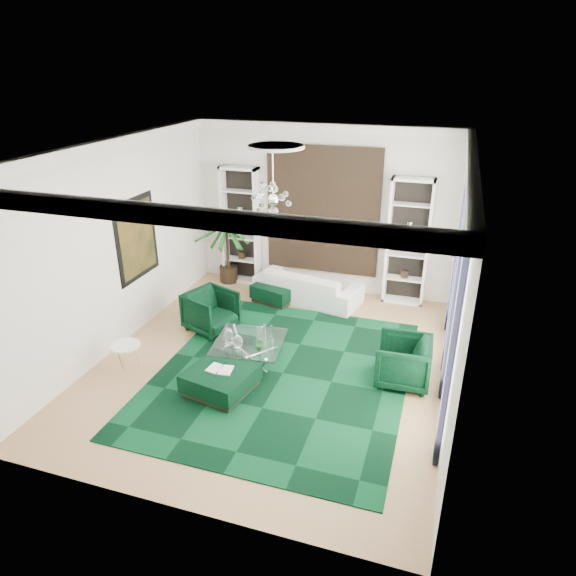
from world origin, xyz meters
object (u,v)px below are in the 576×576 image
(armchair_left, at_px, (211,311))
(side_table, at_px, (127,358))
(ottoman_front, at_px, (221,380))
(ottoman_side, at_px, (277,291))
(coffee_table, at_px, (249,351))
(palm, at_px, (227,235))
(sofa, at_px, (308,286))
(armchair_right, at_px, (403,361))

(armchair_left, xyz_separation_m, side_table, (-0.74, -1.83, -0.16))
(armchair_left, distance_m, ottoman_front, 2.17)
(ottoman_side, distance_m, side_table, 3.89)
(armchair_left, height_order, ottoman_front, armchair_left)
(ottoman_front, bearing_deg, armchair_left, 119.61)
(coffee_table, height_order, ottoman_front, coffee_table)
(ottoman_side, relative_size, palm, 0.38)
(coffee_table, height_order, palm, palm)
(coffee_table, distance_m, side_table, 2.13)
(sofa, height_order, ottoman_front, sofa)
(armchair_left, height_order, side_table, armchair_left)
(armchair_left, bearing_deg, ottoman_front, -130.08)
(armchair_right, bearing_deg, side_table, -78.42)
(armchair_left, distance_m, palm, 2.58)
(ottoman_front, bearing_deg, palm, 112.27)
(coffee_table, bearing_deg, ottoman_side, 98.01)
(sofa, distance_m, coffee_table, 2.84)
(sofa, bearing_deg, ottoman_side, 28.01)
(sofa, relative_size, palm, 1.00)
(sofa, bearing_deg, armchair_left, 64.45)
(side_table, bearing_deg, sofa, 59.50)
(armchair_right, bearing_deg, sofa, -139.59)
(sofa, distance_m, ottoman_side, 0.70)
(armchair_right, xyz_separation_m, ottoman_side, (-3.07, 2.45, -0.21))
(armchair_right, height_order, ottoman_side, armchair_right)
(coffee_table, bearing_deg, armchair_left, 142.56)
(coffee_table, relative_size, ottoman_front, 1.20)
(sofa, distance_m, side_table, 4.36)
(ottoman_front, xyz_separation_m, palm, (-1.74, 4.24, 1.00))
(armchair_right, distance_m, ottoman_side, 3.93)
(sofa, relative_size, side_table, 4.60)
(armchair_right, distance_m, side_table, 4.76)
(sofa, xyz_separation_m, ottoman_side, (-0.66, -0.19, -0.15))
(sofa, relative_size, armchair_left, 2.68)
(ottoman_front, bearing_deg, ottoman_side, 94.10)
(ottoman_side, distance_m, ottoman_front, 3.62)
(armchair_left, xyz_separation_m, ottoman_front, (1.07, -1.88, -0.21))
(sofa, distance_m, palm, 2.34)
(side_table, height_order, palm, palm)
(armchair_left, height_order, ottoman_side, armchair_left)
(coffee_table, bearing_deg, palm, 119.52)
(sofa, height_order, palm, palm)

